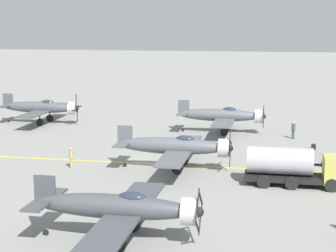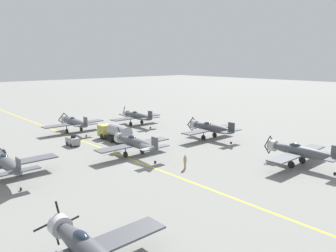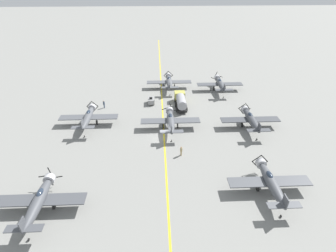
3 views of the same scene
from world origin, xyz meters
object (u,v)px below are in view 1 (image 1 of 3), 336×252
Objects in this scene: ground_crew_walking at (71,157)px; ground_crew_inspecting at (293,130)px; tow_tractor at (316,156)px; airplane_mid_right at (120,207)px; airplane_mid_center at (176,146)px; airplane_near_left at (42,108)px; airplane_mid_left at (223,115)px; fuel_tanker at (298,167)px.

ground_crew_inspecting reaches higher than ground_crew_walking.
tow_tractor is at bearing 9.07° from ground_crew_inspecting.
airplane_mid_right reaches higher than ground_crew_walking.
airplane_mid_right is 6.45× the size of ground_crew_walking.
airplane_near_left is (-18.50, -20.32, 0.00)m from airplane_mid_center.
airplane_mid_left is 21.32m from fuel_tanker.
airplane_mid_left is 22.61m from airplane_near_left.
airplane_mid_center is at bearing 99.05° from ground_crew_walking.
airplane_near_left is 6.45× the size of ground_crew_walking.
airplane_mid_center is 1.50× the size of fuel_tanker.
airplane_mid_left is 33.32m from airplane_mid_right.
fuel_tanker is 3.08× the size of tow_tractor.
airplane_mid_right is 17.27m from ground_crew_walking.
airplane_mid_center is at bearing 63.15° from airplane_near_left.
tow_tractor is 1.40× the size of ground_crew_walking.
airplane_mid_center is at bearing -33.67° from ground_crew_inspecting.
ground_crew_inspecting is at bearing 73.19° from airplane_mid_left.
airplane_mid_center is 12.53m from tow_tractor.
ground_crew_inspecting is (-18.01, 0.03, -0.49)m from fuel_tanker.
airplane_mid_left is at bearing 148.70° from ground_crew_walking.
fuel_tanker is 18.97m from ground_crew_walking.
ground_crew_inspecting is (1.84, 7.80, -0.99)m from airplane_mid_left.
airplane_mid_right is at bearing 30.10° from ground_crew_walking.
ground_crew_walking is at bearing -153.48° from airplane_mid_right.
airplane_mid_center is at bearing -106.44° from fuel_tanker.
airplane_mid_right is at bearing -37.47° from fuel_tanker.
airplane_mid_left is at bearing 175.01° from airplane_mid_center.
ground_crew_inspecting is (-10.97, -1.75, 0.23)m from tow_tractor.
airplane_mid_center is 4.62× the size of tow_tractor.
airplane_mid_left is at bearing 101.39° from airplane_near_left.
ground_crew_inspecting is at bearing 98.99° from airplane_near_left.
tow_tractor is at bearing 111.68° from airplane_mid_center.
tow_tractor is (12.81, 9.55, -1.22)m from airplane_mid_left.
airplane_mid_left is at bearing -143.30° from tow_tractor.
airplane_near_left is 37.15m from fuel_tanker.
airplane_mid_right reaches higher than fuel_tanker.
tow_tractor is 11.11m from ground_crew_inspecting.
airplane_mid_left is 6.42× the size of ground_crew_inspecting.
ground_crew_inspecting is (-15.06, 10.03, -0.99)m from airplane_mid_center.
airplane_mid_left is 8.07m from ground_crew_inspecting.
fuel_tanker reaches higher than tow_tractor.
ground_crew_inspecting is at bearing 131.03° from ground_crew_walking.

